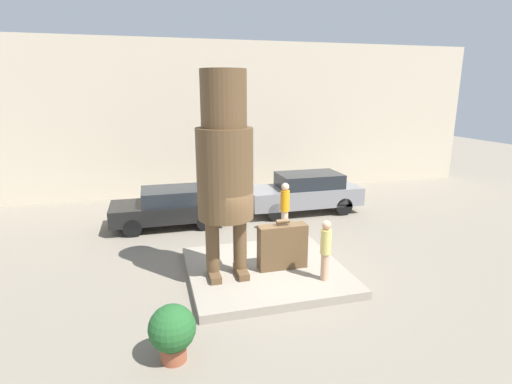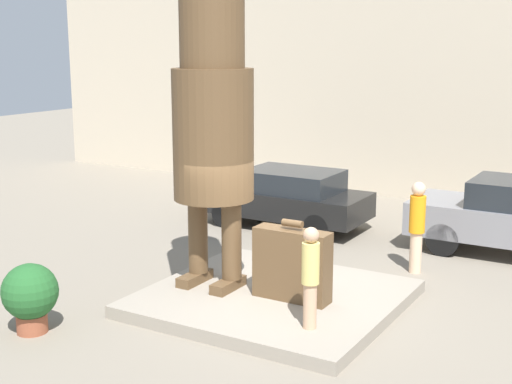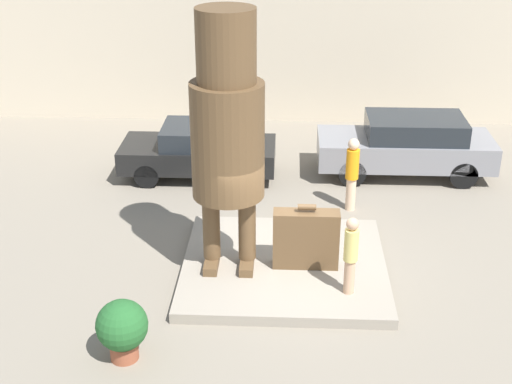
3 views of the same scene
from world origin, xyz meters
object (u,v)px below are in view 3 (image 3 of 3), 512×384
at_px(worker_hivis, 352,171).
at_px(parked_car_grey, 407,144).
at_px(statue_figure, 227,124).
at_px(planter_pot, 122,328).
at_px(giant_suitcase, 306,239).
at_px(tourist, 351,253).
at_px(parked_car_black, 200,149).

bearing_deg(worker_hivis, parked_car_grey, 53.33).
height_order(statue_figure, planter_pot, statue_figure).
bearing_deg(statue_figure, planter_pot, -119.06).
relative_size(statue_figure, parked_car_grey, 1.12).
relative_size(giant_suitcase, parked_car_grey, 0.30).
bearing_deg(giant_suitcase, tourist, -49.86).
distance_m(parked_car_grey, worker_hivis, 2.76).
xyz_separation_m(giant_suitcase, parked_car_grey, (2.80, 5.32, 0.04)).
bearing_deg(tourist, parked_car_grey, 72.54).
distance_m(statue_figure, worker_hivis, 4.72).
height_order(statue_figure, giant_suitcase, statue_figure).
bearing_deg(planter_pot, parked_car_grey, 54.13).
height_order(giant_suitcase, parked_car_grey, parked_car_grey).
bearing_deg(tourist, planter_pot, -154.17).
relative_size(parked_car_grey, worker_hivis, 2.52).
height_order(giant_suitcase, planter_pot, giant_suitcase).
height_order(statue_figure, parked_car_grey, statue_figure).
relative_size(parked_car_black, parked_car_grey, 0.88).
xyz_separation_m(statue_figure, planter_pot, (-1.58, -2.85, -2.64)).
relative_size(giant_suitcase, parked_car_black, 0.34).
relative_size(statue_figure, worker_hivis, 2.83).
xyz_separation_m(tourist, parked_car_grey, (1.98, 6.29, -0.22)).
bearing_deg(parked_car_black, giant_suitcase, 118.91).
bearing_deg(parked_car_grey, worker_hivis, 53.33).
distance_m(statue_figure, parked_car_grey, 7.30).
distance_m(giant_suitcase, parked_car_black, 5.66).
xyz_separation_m(statue_figure, parked_car_black, (-1.19, 4.98, -2.50)).
distance_m(giant_suitcase, tourist, 1.30).
bearing_deg(tourist, giant_suitcase, 130.14).
distance_m(parked_car_black, worker_hivis, 4.31).
relative_size(giant_suitcase, tourist, 0.87).
relative_size(parked_car_grey, planter_pot, 4.13).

